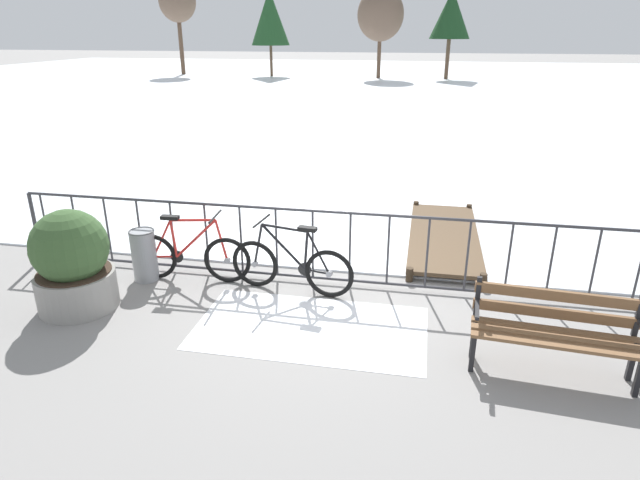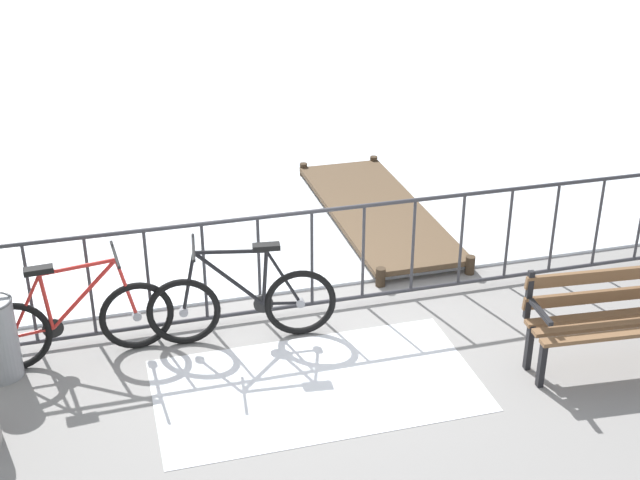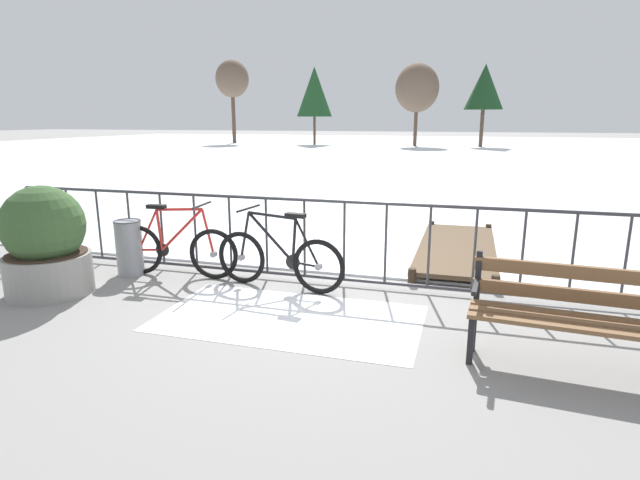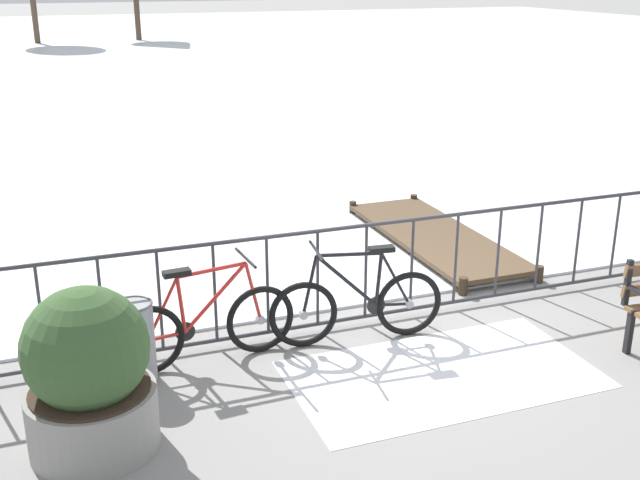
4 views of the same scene
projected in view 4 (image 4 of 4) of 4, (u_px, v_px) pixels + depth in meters
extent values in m
plane|color=gray|center=(387.00, 320.00, 7.97)|extent=(160.00, 160.00, 0.00)
cube|color=silver|center=(103.00, 52.00, 33.06)|extent=(80.00, 56.00, 0.03)
cube|color=white|center=(442.00, 374.00, 6.89)|extent=(2.70, 1.49, 0.01)
cylinder|color=#38383D|center=(390.00, 222.00, 7.62)|extent=(9.00, 0.04, 0.04)
cylinder|color=#38383D|center=(388.00, 313.00, 7.94)|extent=(9.00, 0.04, 0.04)
cylinder|color=#38383D|center=(41.00, 318.00, 6.69)|extent=(0.03, 0.03, 0.97)
cylinder|color=#38383D|center=(102.00, 309.00, 6.85)|extent=(0.03, 0.03, 0.97)
cylinder|color=#38383D|center=(160.00, 301.00, 7.02)|extent=(0.03, 0.03, 0.97)
cylinder|color=#38383D|center=(215.00, 293.00, 7.19)|extent=(0.03, 0.03, 0.97)
cylinder|color=#38383D|center=(267.00, 286.00, 7.36)|extent=(0.03, 0.03, 0.97)
cylinder|color=#38383D|center=(318.00, 278.00, 7.53)|extent=(0.03, 0.03, 0.97)
cylinder|color=#38383D|center=(366.00, 272.00, 7.69)|extent=(0.03, 0.03, 0.97)
cylinder|color=#38383D|center=(412.00, 265.00, 7.86)|extent=(0.03, 0.03, 0.97)
cylinder|color=#38383D|center=(456.00, 259.00, 8.03)|extent=(0.03, 0.03, 0.97)
cylinder|color=#38383D|center=(498.00, 253.00, 8.20)|extent=(0.03, 0.03, 0.97)
cylinder|color=#38383D|center=(539.00, 247.00, 8.37)|extent=(0.03, 0.03, 0.97)
cylinder|color=#38383D|center=(578.00, 242.00, 8.53)|extent=(0.03, 0.03, 0.97)
cylinder|color=#38383D|center=(615.00, 236.00, 8.70)|extent=(0.03, 0.03, 0.97)
torus|color=black|center=(409.00, 304.00, 7.54)|extent=(0.66, 0.14, 0.66)
cylinder|color=gray|center=(409.00, 304.00, 7.54)|extent=(0.09, 0.07, 0.08)
torus|color=black|center=(303.00, 315.00, 7.30)|extent=(0.66, 0.14, 0.66)
cylinder|color=gray|center=(303.00, 315.00, 7.30)|extent=(0.09, 0.07, 0.08)
cylinder|color=black|center=(379.00, 279.00, 7.37)|extent=(0.08, 0.04, 0.53)
cylinder|color=black|center=(347.00, 281.00, 7.30)|extent=(0.61, 0.11, 0.59)
cylinder|color=black|center=(349.00, 254.00, 7.21)|extent=(0.63, 0.11, 0.07)
cylinder|color=black|center=(392.00, 304.00, 7.50)|extent=(0.34, 0.07, 0.05)
cylinder|color=black|center=(395.00, 279.00, 7.41)|extent=(0.32, 0.07, 0.56)
cylinder|color=black|center=(310.00, 285.00, 7.22)|extent=(0.16, 0.05, 0.59)
cube|color=black|center=(382.00, 249.00, 7.27)|extent=(0.25, 0.13, 0.05)
cylinder|color=black|center=(316.00, 251.00, 7.12)|extent=(0.09, 0.52, 0.03)
cylinder|color=black|center=(376.00, 305.00, 7.45)|extent=(0.18, 0.04, 0.18)
torus|color=black|center=(148.00, 341.00, 6.79)|extent=(0.66, 0.11, 0.66)
cylinder|color=gray|center=(148.00, 341.00, 6.79)|extent=(0.08, 0.07, 0.08)
torus|color=black|center=(260.00, 319.00, 7.20)|extent=(0.66, 0.11, 0.66)
cylinder|color=gray|center=(260.00, 319.00, 7.20)|extent=(0.08, 0.07, 0.08)
cylinder|color=red|center=(181.00, 305.00, 6.82)|extent=(0.08, 0.04, 0.53)
cylinder|color=red|center=(216.00, 297.00, 6.94)|extent=(0.61, 0.08, 0.59)
cylinder|color=red|center=(212.00, 270.00, 6.84)|extent=(0.63, 0.08, 0.07)
cylinder|color=red|center=(167.00, 336.00, 6.85)|extent=(0.34, 0.05, 0.05)
cylinder|color=red|center=(162.00, 309.00, 6.75)|extent=(0.32, 0.05, 0.56)
cylinder|color=red|center=(253.00, 292.00, 7.08)|extent=(0.16, 0.04, 0.59)
cube|color=black|center=(177.00, 273.00, 6.71)|extent=(0.25, 0.12, 0.05)
cylinder|color=black|center=(245.00, 258.00, 6.94)|extent=(0.07, 0.52, 0.03)
cylinder|color=black|center=(185.00, 332.00, 6.91)|extent=(0.18, 0.03, 0.18)
cube|color=black|center=(629.00, 332.00, 7.21)|extent=(0.05, 0.06, 0.44)
cube|color=black|center=(627.00, 283.00, 7.17)|extent=(0.05, 0.05, 0.45)
cylinder|color=gray|center=(93.00, 419.00, 5.78)|extent=(0.96, 0.96, 0.48)
cylinder|color=#38281E|center=(90.00, 389.00, 5.70)|extent=(0.88, 0.88, 0.02)
sphere|color=#38562D|center=(86.00, 349.00, 5.59)|extent=(0.92, 0.92, 0.92)
cylinder|color=gray|center=(135.00, 342.00, 6.69)|extent=(0.34, 0.34, 0.72)
torus|color=#545558|center=(132.00, 304.00, 6.57)|extent=(0.35, 0.35, 0.02)
cube|color=brown|center=(435.00, 236.00, 10.09)|extent=(1.10, 3.14, 0.06)
cylinder|color=#3C2E20|center=(463.00, 286.00, 8.55)|extent=(0.10, 0.10, 0.20)
cylinder|color=#3C2E20|center=(539.00, 274.00, 8.87)|extent=(0.10, 0.10, 0.20)
cylinder|color=#3C2E20|center=(353.00, 208.00, 11.32)|extent=(0.10, 0.10, 0.20)
cylinder|color=#3C2E20|center=(414.00, 201.00, 11.65)|extent=(0.10, 0.10, 0.20)
cylinder|color=brown|center=(34.00, 8.00, 36.24)|extent=(0.27, 0.27, 3.28)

